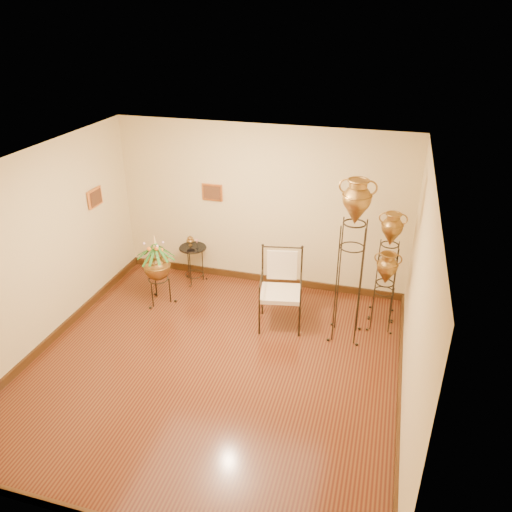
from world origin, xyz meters
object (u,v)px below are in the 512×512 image
(amphora_tall, at_px, (351,261))
(amphora_mid, at_px, (387,266))
(side_table, at_px, (194,263))
(armchair, at_px, (281,290))
(planter_urn, at_px, (157,264))

(amphora_tall, distance_m, amphora_mid, 0.93)
(amphora_tall, bearing_deg, side_table, 161.39)
(armchair, bearing_deg, side_table, 142.18)
(amphora_tall, relative_size, amphora_mid, 1.39)
(side_table, bearing_deg, amphora_tall, -18.61)
(amphora_tall, distance_m, armchair, 1.18)
(armchair, bearing_deg, planter_urn, 166.54)
(amphora_mid, xyz_separation_m, armchair, (-1.49, -0.69, -0.29))
(amphora_mid, bearing_deg, side_table, 175.87)
(armchair, distance_m, side_table, 2.04)
(amphora_tall, bearing_deg, armchair, 179.46)
(amphora_tall, xyz_separation_m, planter_urn, (-3.07, 0.12, -0.56))
(planter_urn, distance_m, armchair, 2.08)
(planter_urn, relative_size, armchair, 1.03)
(planter_urn, distance_m, side_table, 0.94)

